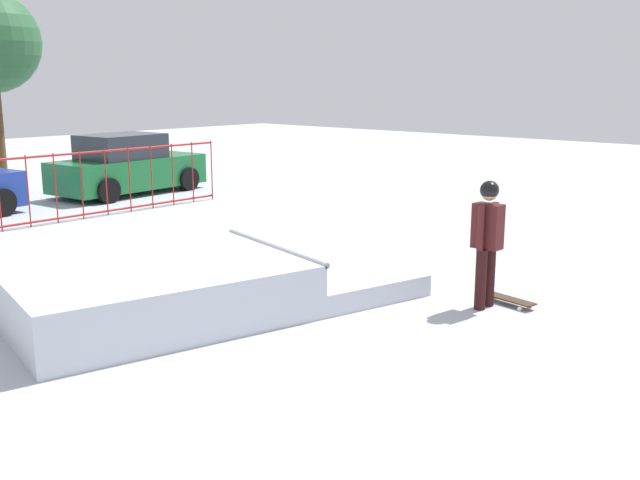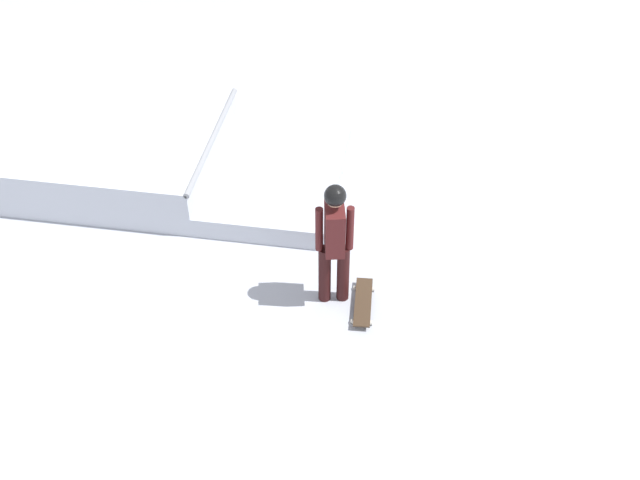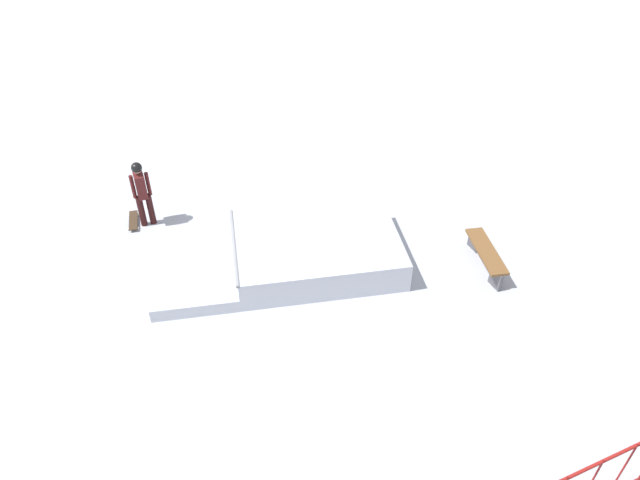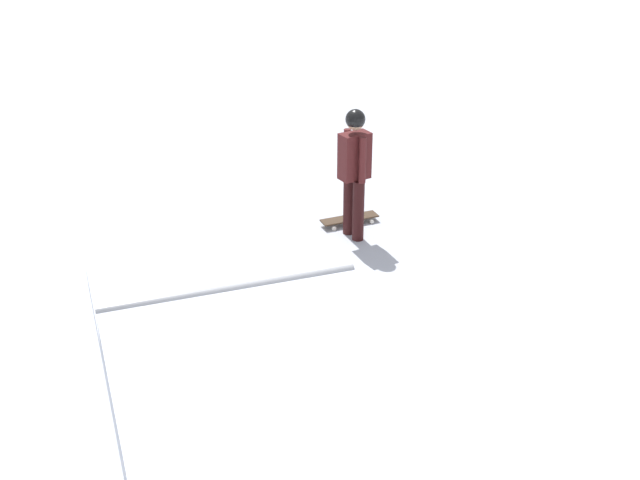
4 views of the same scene
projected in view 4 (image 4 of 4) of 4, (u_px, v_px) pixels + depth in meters
ground_plane at (297, 433)px, 7.03m from camera, size 60.00×60.00×0.00m
skate_ramp at (269, 399)px, 6.96m from camera, size 5.86×3.80×0.74m
skater at (354, 164)px, 10.10m from camera, size 0.44×0.39×1.73m
skateboard at (350, 219)px, 10.86m from camera, size 0.36×0.82×0.09m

